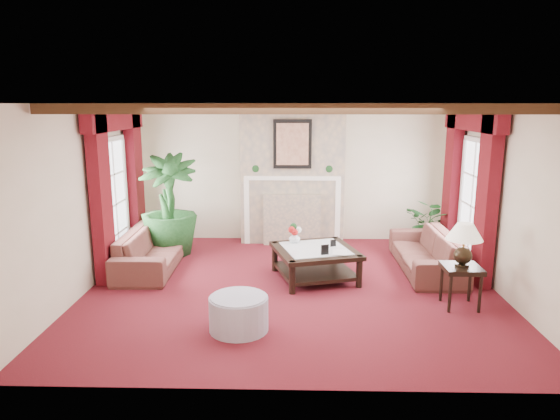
{
  "coord_description": "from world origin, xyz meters",
  "views": [
    {
      "loc": [
        0.01,
        -7.08,
        2.7
      ],
      "look_at": [
        -0.18,
        0.4,
        1.1
      ],
      "focal_mm": 32.0,
      "sensor_mm": 36.0,
      "label": 1
    }
  ],
  "objects_px": {
    "ottoman": "(239,314)",
    "potted_palm": "(170,227)",
    "sofa_right": "(427,245)",
    "coffee_table": "(315,264)",
    "side_table": "(460,286)",
    "sofa_left": "(152,243)"
  },
  "relations": [
    {
      "from": "sofa_right",
      "to": "coffee_table",
      "type": "height_order",
      "value": "sofa_right"
    },
    {
      "from": "sofa_right",
      "to": "ottoman",
      "type": "xyz_separation_m",
      "value": [
        -2.85,
        -2.32,
        -0.21
      ]
    },
    {
      "from": "sofa_right",
      "to": "side_table",
      "type": "relative_size",
      "value": 3.75
    },
    {
      "from": "sofa_left",
      "to": "potted_palm",
      "type": "bearing_deg",
      "value": -10.07
    },
    {
      "from": "sofa_left",
      "to": "side_table",
      "type": "xyz_separation_m",
      "value": [
        4.61,
        -1.56,
        -0.13
      ]
    },
    {
      "from": "sofa_left",
      "to": "sofa_right",
      "type": "distance_m",
      "value": 4.55
    },
    {
      "from": "sofa_right",
      "to": "coffee_table",
      "type": "distance_m",
      "value": 1.92
    },
    {
      "from": "ottoman",
      "to": "sofa_right",
      "type": "bearing_deg",
      "value": 39.07
    },
    {
      "from": "side_table",
      "to": "sofa_left",
      "type": "bearing_deg",
      "value": 161.31
    },
    {
      "from": "ottoman",
      "to": "potted_palm",
      "type": "bearing_deg",
      "value": 117.11
    },
    {
      "from": "sofa_right",
      "to": "coffee_table",
      "type": "relative_size",
      "value": 1.81
    },
    {
      "from": "sofa_left",
      "to": "side_table",
      "type": "relative_size",
      "value": 3.77
    },
    {
      "from": "potted_palm",
      "to": "ottoman",
      "type": "bearing_deg",
      "value": -62.89
    },
    {
      "from": "sofa_left",
      "to": "potted_palm",
      "type": "distance_m",
      "value": 0.75
    },
    {
      "from": "sofa_right",
      "to": "potted_palm",
      "type": "height_order",
      "value": "potted_palm"
    },
    {
      "from": "coffee_table",
      "to": "side_table",
      "type": "distance_m",
      "value": 2.18
    },
    {
      "from": "potted_palm",
      "to": "coffee_table",
      "type": "xyz_separation_m",
      "value": [
        2.58,
        -1.24,
        -0.27
      ]
    },
    {
      "from": "sofa_right",
      "to": "coffee_table",
      "type": "bearing_deg",
      "value": -74.99
    },
    {
      "from": "sofa_right",
      "to": "ottoman",
      "type": "bearing_deg",
      "value": -50.26
    },
    {
      "from": "potted_palm",
      "to": "sofa_left",
      "type": "bearing_deg",
      "value": -98.76
    },
    {
      "from": "coffee_table",
      "to": "ottoman",
      "type": "height_order",
      "value": "coffee_table"
    },
    {
      "from": "potted_palm",
      "to": "coffee_table",
      "type": "relative_size",
      "value": 1.59
    }
  ]
}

